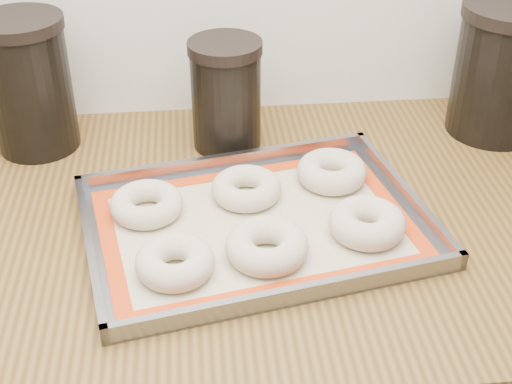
{
  "coord_description": "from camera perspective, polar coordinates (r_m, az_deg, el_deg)",
  "views": [
    {
      "loc": [
        -0.12,
        0.85,
        1.49
      ],
      "look_at": [
        -0.04,
        1.63,
        0.96
      ],
      "focal_mm": 50.0,
      "sensor_mm": 36.0,
      "label": 1
    }
  ],
  "objects": [
    {
      "name": "bagel_front_right",
      "position": [
        0.97,
        8.87,
        -2.46
      ],
      "size": [
        0.14,
        0.14,
        0.04
      ],
      "primitive_type": "torus",
      "rotation": [
        0.0,
        0.0,
        0.39
      ],
      "color": "beige",
      "rests_on": "baking_mat"
    },
    {
      "name": "bagel_back_left",
      "position": [
        1.01,
        -8.75,
        -0.97
      ],
      "size": [
        0.12,
        0.12,
        0.03
      ],
      "primitive_type": "torus",
      "rotation": [
        0.0,
        0.0,
        -0.14
      ],
      "color": "beige",
      "rests_on": "baking_mat"
    },
    {
      "name": "countertop",
      "position": [
        1.03,
        2.03,
        -2.27
      ],
      "size": [
        3.06,
        0.68,
        0.04
      ],
      "primitive_type": "cube",
      "color": "brown",
      "rests_on": "cabinet"
    },
    {
      "name": "bagel_back_mid",
      "position": [
        1.03,
        -0.78,
        0.3
      ],
      "size": [
        0.11,
        0.11,
        0.03
      ],
      "primitive_type": "torus",
      "rotation": [
        0.0,
        0.0,
        -0.04
      ],
      "color": "beige",
      "rests_on": "baking_mat"
    },
    {
      "name": "bagel_front_mid",
      "position": [
        0.92,
        0.87,
        -4.34
      ],
      "size": [
        0.13,
        0.13,
        0.04
      ],
      "primitive_type": "torus",
      "rotation": [
        0.0,
        0.0,
        0.19
      ],
      "color": "beige",
      "rests_on": "baking_mat"
    },
    {
      "name": "baking_tray",
      "position": [
        0.98,
        0.0,
        -2.58
      ],
      "size": [
        0.52,
        0.41,
        0.03
      ],
      "rotation": [
        0.0,
        0.0,
        0.2
      ],
      "color": "gray",
      "rests_on": "countertop"
    },
    {
      "name": "canister_mid",
      "position": [
        1.14,
        -2.41,
        7.8
      ],
      "size": [
        0.12,
        0.12,
        0.18
      ],
      "color": "black",
      "rests_on": "countertop"
    },
    {
      "name": "bagel_front_left",
      "position": [
        0.9,
        -6.5,
        -5.59
      ],
      "size": [
        0.11,
        0.11,
        0.04
      ],
      "primitive_type": "torus",
      "rotation": [
        0.0,
        0.0,
        -0.08
      ],
      "color": "beige",
      "rests_on": "baking_mat"
    },
    {
      "name": "canister_right",
      "position": [
        1.24,
        19.14,
        9.21
      ],
      "size": [
        0.16,
        0.16,
        0.22
      ],
      "color": "black",
      "rests_on": "countertop"
    },
    {
      "name": "canister_left",
      "position": [
        1.18,
        -17.69,
        8.23
      ],
      "size": [
        0.14,
        0.14,
        0.22
      ],
      "color": "black",
      "rests_on": "countertop"
    },
    {
      "name": "bagel_back_right",
      "position": [
        1.07,
        6.07,
        1.65
      ],
      "size": [
        0.14,
        0.14,
        0.04
      ],
      "primitive_type": "torus",
      "rotation": [
        0.0,
        0.0,
        0.52
      ],
      "color": "beige",
      "rests_on": "baking_mat"
    },
    {
      "name": "baking_mat",
      "position": [
        0.98,
        -0.0,
        -2.67
      ],
      "size": [
        0.47,
        0.37,
        0.0
      ],
      "rotation": [
        0.0,
        0.0,
        0.2
      ],
      "color": "#C6B793",
      "rests_on": "baking_tray"
    }
  ]
}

